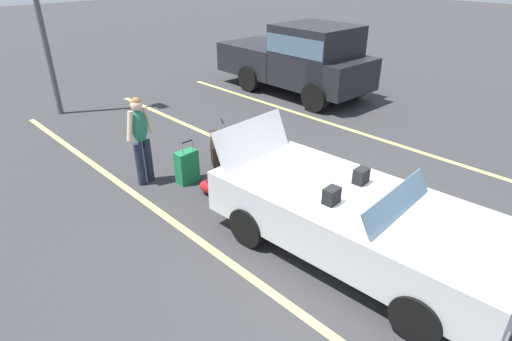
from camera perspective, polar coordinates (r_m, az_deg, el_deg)
name	(u,v)px	position (r m, az deg, el deg)	size (l,w,h in m)	color
ground_plane	(352,254)	(6.25, 12.96, -11.05)	(80.00, 80.00, 0.00)	#333335
lot_line_near	(287,304)	(5.39, 4.21, -17.67)	(18.00, 0.12, 0.01)	#EAE066
lot_line_mid	(399,219)	(7.22, 18.88, -6.22)	(18.00, 0.12, 0.01)	#EAE066
lot_line_far	(467,167)	(9.47, 26.78, 0.44)	(18.00, 0.12, 0.01)	#EAE066
convertible_car	(370,225)	(5.84, 15.23, -7.21)	(4.26, 2.02, 1.52)	silver
suitcase_large_black	(220,151)	(8.28, -4.99, 2.61)	(0.56, 0.48, 1.00)	#2D2319
suitcase_medium_bright	(187,167)	(7.88, -9.41, 0.52)	(0.26, 0.40, 0.85)	#19723F
duffel_bag	(216,187)	(7.42, -5.45, -2.32)	(0.71, 0.54, 0.34)	red
traveler_person	(141,136)	(7.78, -15.45, 4.53)	(0.28, 0.61, 1.65)	#1E2338
parked_pickup_truck_far	(303,58)	(12.91, 6.38, 14.97)	(5.04, 2.16, 2.10)	black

